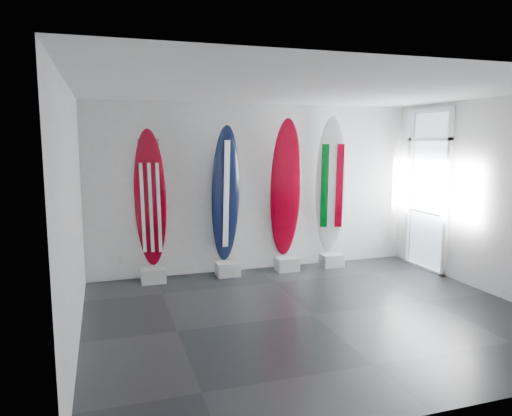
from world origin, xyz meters
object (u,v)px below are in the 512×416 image
object	(u,v)px
surfboard_swiss	(286,189)
surfboard_italy	(331,186)
surfboard_navy	(226,194)
surfboard_usa	(150,199)

from	to	relation	value
surfboard_swiss	surfboard_italy	bearing A→B (deg)	5.60
surfboard_swiss	surfboard_italy	size ratio (longest dim) A/B	0.99
surfboard_navy	surfboard_italy	xyz separation A→B (m)	(2.02, 0.00, 0.08)
surfboard_usa	surfboard_swiss	size ratio (longest dim) A/B	0.92
surfboard_usa	surfboard_navy	size ratio (longest dim) A/B	0.97
surfboard_usa	surfboard_navy	xyz separation A→B (m)	(1.28, 0.00, 0.03)
surfboard_navy	surfboard_swiss	xyz separation A→B (m)	(1.11, 0.00, 0.06)
surfboard_usa	surfboard_italy	world-z (taller)	surfboard_italy
surfboard_usa	surfboard_italy	size ratio (longest dim) A/B	0.91
surfboard_swiss	surfboard_italy	distance (m)	0.90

